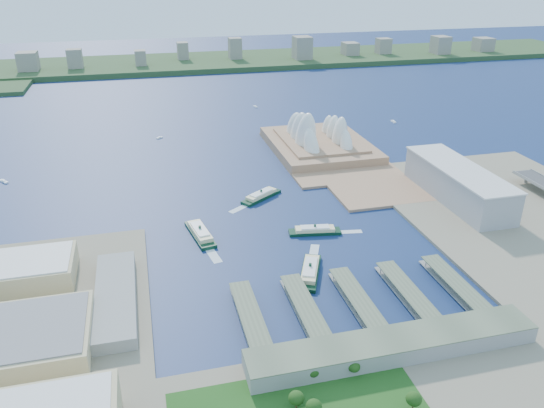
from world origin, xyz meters
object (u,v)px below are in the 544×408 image
object	(u,v)px
ferry_c	(310,269)
ferry_d	(315,229)
toaster_building	(458,184)
ferry_a	(200,231)
ferry_b	(261,194)
opera_house	(320,128)

from	to	relation	value
ferry_c	ferry_d	world-z (taller)	ferry_c
toaster_building	ferry_d	distance (m)	178.57
toaster_building	ferry_a	xyz separation A→B (m)	(-283.35, -12.67, -14.94)
ferry_b	ferry_d	distance (m)	99.04
ferry_a	ferry_c	distance (m)	122.19
toaster_building	ferry_d	xyz separation A→B (m)	(-174.55, -34.24, -15.72)
ferry_c	opera_house	bearing A→B (deg)	-86.81
opera_house	ferry_a	distance (m)	288.64
ferry_b	ferry_a	bearing A→B (deg)	-82.33
toaster_building	opera_house	bearing A→B (deg)	114.23
ferry_d	ferry_c	bearing A→B (deg)	167.76
opera_house	ferry_d	world-z (taller)	opera_house
ferry_d	opera_house	bearing A→B (deg)	-10.60
toaster_building	ferry_c	bearing A→B (deg)	-152.80
ferry_c	ferry_d	xyz separation A→B (m)	(27.37, 69.53, -0.55)
opera_house	ferry_c	size ratio (longest dim) A/B	3.19
toaster_building	ferry_a	size ratio (longest dim) A/B	2.64
toaster_building	ferry_d	bearing A→B (deg)	-168.90
ferry_a	ferry_b	world-z (taller)	ferry_a
ferry_c	toaster_building	bearing A→B (deg)	-129.38
ferry_a	ferry_d	bearing A→B (deg)	-21.01
toaster_building	ferry_c	xyz separation A→B (m)	(-201.92, -103.77, -15.17)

